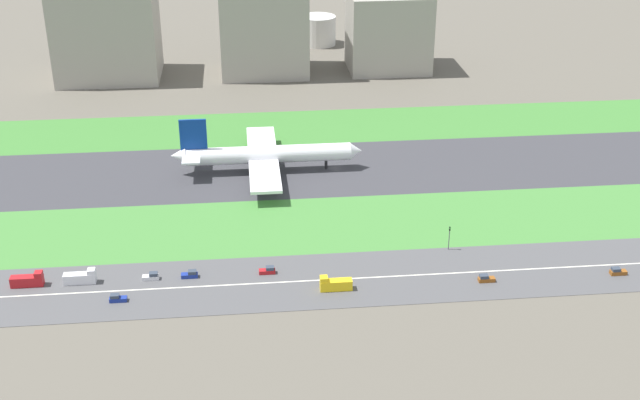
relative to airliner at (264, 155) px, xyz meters
name	(u,v)px	position (x,y,z in m)	size (l,w,h in m)	color
ground_plane	(336,168)	(24.74, 0.00, -6.23)	(800.00, 800.00, 0.00)	#5B564C
runway	(336,168)	(24.74, 0.00, -6.18)	(280.00, 46.00, 0.10)	#38383D
grass_median_north	(324,126)	(24.74, 41.00, -6.18)	(280.00, 36.00, 0.10)	#3D7A33
grass_median_south	(352,223)	(24.74, -41.00, -6.18)	(280.00, 36.00, 0.10)	#427F38
highway	(368,278)	(24.74, -73.00, -6.18)	(280.00, 28.00, 0.10)	#4C4C4F
highway_centerline	(368,278)	(24.74, -73.00, -6.13)	(266.00, 0.50, 0.01)	silver
airliner	(264,155)	(0.00, 0.00, 0.00)	(65.00, 56.00, 19.70)	white
truck_1	(81,278)	(-51.21, -68.00, -4.56)	(8.40, 2.50, 4.00)	silver
car_6	(190,275)	(-22.59, -68.00, -5.31)	(4.40, 1.80, 2.00)	navy
car_5	(117,298)	(-40.65, -78.00, -5.31)	(4.40, 1.80, 2.00)	navy
car_3	(268,271)	(-1.80, -68.00, -5.31)	(4.40, 1.80, 2.00)	#B2191E
truck_2	(335,284)	(15.27, -78.00, -4.56)	(8.40, 2.50, 4.00)	yellow
car_0	(152,276)	(-32.83, -68.00, -5.31)	(4.40, 1.80, 2.00)	silver
car_4	(618,272)	(91.94, -78.00, -5.31)	(4.40, 1.80, 2.00)	brown
car_1	(486,279)	(55.59, -78.00, -5.31)	(4.40, 1.80, 2.00)	brown
truck_0	(28,280)	(-64.81, -68.00, -4.56)	(8.40, 2.50, 4.00)	#B2191E
traffic_light	(449,236)	(49.84, -60.01, -1.94)	(0.36, 0.50, 7.20)	#4C4C51
terminal_building	(107,33)	(-65.26, 114.00, 14.05)	(44.77, 36.17, 40.56)	#9E998E
hangar_building	(263,12)	(4.85, 114.00, 21.71)	(39.31, 32.50, 55.89)	#9E998E
office_tower	(388,31)	(62.44, 114.00, 11.42)	(36.88, 31.13, 35.30)	#9E998E
fuel_tank_west	(318,30)	(34.00, 159.00, 1.11)	(18.45, 18.45, 14.68)	silver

